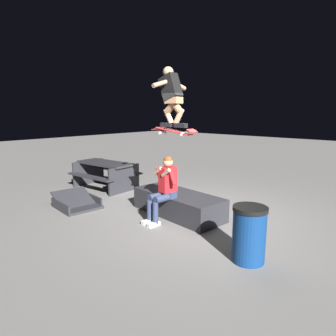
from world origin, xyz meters
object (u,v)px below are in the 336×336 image
at_px(ledge_box_main, 178,204).
at_px(person_sitting_on_ledge, 164,186).
at_px(skateboard, 174,131).
at_px(picnic_table_back, 105,171).
at_px(kicker_ramp, 77,204).
at_px(trash_bin, 249,234).
at_px(skater_airborne, 171,94).

height_order(ledge_box_main, person_sitting_on_ledge, person_sitting_on_ledge).
bearing_deg(skateboard, picnic_table_back, -12.15).
distance_m(ledge_box_main, skateboard, 1.61).
height_order(kicker_ramp, picnic_table_back, picnic_table_back).
xyz_separation_m(kicker_ramp, trash_bin, (-4.10, -0.33, 0.35)).
distance_m(ledge_box_main, skater_airborne, 2.28).
height_order(person_sitting_on_ledge, skater_airborne, skater_airborne).
xyz_separation_m(skateboard, kicker_ramp, (2.22, 0.83, -1.73)).
relative_size(skater_airborne, picnic_table_back, 0.63).
bearing_deg(skateboard, skater_airborne, -1.27).
xyz_separation_m(person_sitting_on_ledge, skateboard, (-0.13, -0.13, 1.08)).
distance_m(ledge_box_main, picnic_table_back, 3.02).
bearing_deg(trash_bin, ledge_box_main, -22.50).
bearing_deg(person_sitting_on_ledge, picnic_table_back, -14.97).
relative_size(ledge_box_main, kicker_ramp, 1.83).
bearing_deg(person_sitting_on_ledge, skater_airborne, -120.30).
xyz_separation_m(person_sitting_on_ledge, trash_bin, (-2.02, 0.37, -0.30)).
height_order(person_sitting_on_ledge, picnic_table_back, person_sitting_on_ledge).
xyz_separation_m(person_sitting_on_ledge, skater_airborne, (-0.08, -0.13, 1.76)).
relative_size(skater_airborne, kicker_ramp, 1.00).
height_order(ledge_box_main, skateboard, skateboard).
xyz_separation_m(person_sitting_on_ledge, picnic_table_back, (3.03, -0.81, -0.22)).
relative_size(person_sitting_on_ledge, skater_airborne, 1.16).
height_order(person_sitting_on_ledge, skateboard, skateboard).
relative_size(person_sitting_on_ledge, picnic_table_back, 0.73).
height_order(skateboard, trash_bin, skateboard).
xyz_separation_m(ledge_box_main, skater_airborne, (-0.11, 0.35, 2.25)).
distance_m(person_sitting_on_ledge, trash_bin, 2.07).
xyz_separation_m(ledge_box_main, kicker_ramp, (2.05, 1.18, -0.16)).
bearing_deg(trash_bin, skater_airborne, -14.52).
height_order(picnic_table_back, trash_bin, trash_bin).
bearing_deg(ledge_box_main, kicker_ramp, 29.95).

